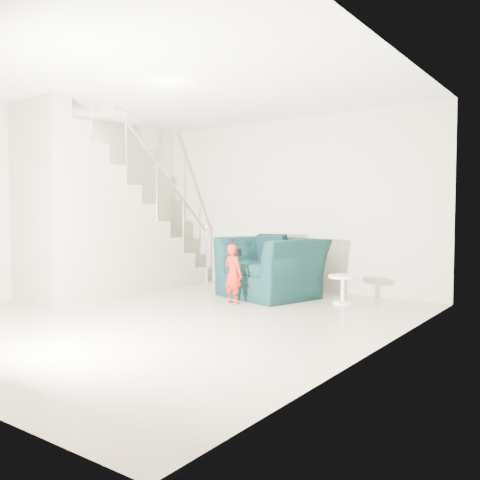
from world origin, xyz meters
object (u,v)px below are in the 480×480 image
(armchair, at_px, (272,267))
(toddler, at_px, (233,274))
(side_table, at_px, (343,284))
(staircase, at_px, (96,231))

(armchair, bearing_deg, toddler, -82.14)
(armchair, relative_size, toddler, 1.65)
(toddler, distance_m, side_table, 1.47)
(armchair, distance_m, toddler, 0.79)
(toddler, bearing_deg, staircase, 25.02)
(side_table, distance_m, staircase, 3.65)
(armchair, height_order, toddler, armchair)
(armchair, relative_size, staircase, 0.36)
(toddler, relative_size, staircase, 0.22)
(armchair, distance_m, staircase, 2.64)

